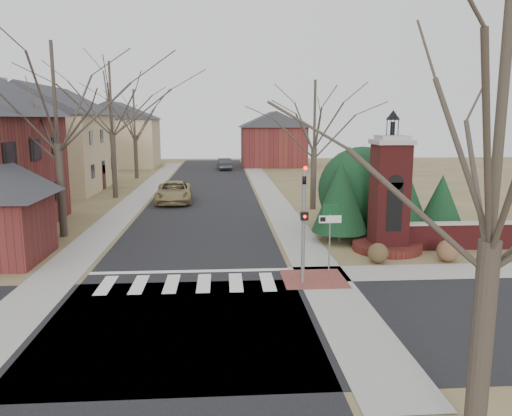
{
  "coord_description": "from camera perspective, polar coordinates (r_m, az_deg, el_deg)",
  "views": [
    {
      "loc": [
        1.33,
        -17.18,
        6.09
      ],
      "look_at": [
        2.92,
        6.0,
        1.92
      ],
      "focal_mm": 35.0,
      "sensor_mm": 36.0,
      "label": 1
    }
  ],
  "objects": [
    {
      "name": "traffic_signal_pole",
      "position": [
        18.33,
        5.48,
        -0.88
      ],
      "size": [
        0.28,
        0.41,
        4.5
      ],
      "color": "slate",
      "rests_on": "ground"
    },
    {
      "name": "evergreen_mid",
      "position": [
        27.21,
        15.83,
        2.43
      ],
      "size": [
        3.4,
        3.4,
        4.7
      ],
      "color": "#473D33",
      "rests_on": "ground"
    },
    {
      "name": "pickup_truck",
      "position": [
        37.13,
        -9.36,
        1.81
      ],
      "size": [
        2.8,
        5.63,
        1.53
      ],
      "primitive_type": "imported",
      "rotation": [
        0.0,
        0.0,
        0.05
      ],
      "color": "olive",
      "rests_on": "ground"
    },
    {
      "name": "main_street",
      "position": [
        39.67,
        -5.8,
        1.31
      ],
      "size": [
        8.0,
        70.0,
        0.01
      ],
      "primitive_type": "cube",
      "color": "black",
      "rests_on": "ground"
    },
    {
      "name": "sidewalk_left",
      "position": [
        40.18,
        -13.23,
        1.21
      ],
      "size": [
        2.0,
        60.0,
        0.02
      ],
      "primitive_type": "cube",
      "color": "gray",
      "rests_on": "ground"
    },
    {
      "name": "sidewalk_right_main",
      "position": [
        39.83,
        1.7,
        1.4
      ],
      "size": [
        2.0,
        60.0,
        0.02
      ],
      "primitive_type": "cube",
      "color": "gray",
      "rests_on": "ground"
    },
    {
      "name": "house_stucco_left",
      "position": [
        46.62,
        -22.68,
        7.57
      ],
      "size": [
        9.8,
        12.8,
        9.28
      ],
      "color": "tan",
      "rests_on": "ground"
    },
    {
      "name": "cross_street",
      "position": [
        15.48,
        -8.75,
        -13.08
      ],
      "size": [
        120.0,
        8.0,
        0.01
      ],
      "primitive_type": "cube",
      "color": "black",
      "rests_on": "ground"
    },
    {
      "name": "evergreen_mass",
      "position": [
        28.0,
        12.02,
        2.39
      ],
      "size": [
        4.8,
        4.8,
        4.8
      ],
      "primitive_type": "sphere",
      "color": "#103119",
      "rests_on": "ground"
    },
    {
      "name": "house_distant_left",
      "position": [
        66.55,
        -15.65,
        8.23
      ],
      "size": [
        10.8,
        8.8,
        8.53
      ],
      "color": "tan",
      "rests_on": "ground"
    },
    {
      "name": "house_distant_right",
      "position": [
        65.56,
        1.93,
        8.05
      ],
      "size": [
        8.8,
        8.8,
        7.3
      ],
      "color": "maroon",
      "rests_on": "ground"
    },
    {
      "name": "evergreen_near",
      "position": [
        25.17,
        9.62,
        1.38
      ],
      "size": [
        2.8,
        2.8,
        4.1
      ],
      "color": "#473D33",
      "rests_on": "ground"
    },
    {
      "name": "bare_tree_2",
      "position": [
        52.93,
        -13.78,
        10.91
      ],
      "size": [
        7.35,
        7.35,
        10.19
      ],
      "color": "#473D33",
      "rests_on": "ground"
    },
    {
      "name": "bare_tree_1",
      "position": [
        40.1,
        -16.31,
        12.56
      ],
      "size": [
        8.4,
        8.4,
        11.64
      ],
      "color": "#473D33",
      "rests_on": "ground"
    },
    {
      "name": "bare_tree_0",
      "position": [
        27.52,
        -22.11,
        12.81
      ],
      "size": [
        8.05,
        8.05,
        11.15
      ],
      "color": "#473D33",
      "rests_on": "ground"
    },
    {
      "name": "curb_apron",
      "position": [
        19.48,
        6.61,
        -8.07
      ],
      "size": [
        2.4,
        2.4,
        0.02
      ],
      "primitive_type": "cube",
      "color": "brown",
      "rests_on": "ground"
    },
    {
      "name": "evergreen_far",
      "position": [
        27.14,
        20.44,
        0.66
      ],
      "size": [
        2.4,
        2.4,
        3.3
      ],
      "color": "#473D33",
      "rests_on": "ground"
    },
    {
      "name": "brick_garden_wall",
      "position": [
        25.87,
        24.28,
        -2.84
      ],
      "size": [
        7.5,
        0.5,
        1.3
      ],
      "color": "#5B1A1A",
      "rests_on": "ground"
    },
    {
      "name": "sign_post",
      "position": [
        20.06,
        8.44,
        -1.84
      ],
      "size": [
        0.9,
        0.07,
        2.75
      ],
      "color": "slate",
      "rests_on": "ground"
    },
    {
      "name": "bare_tree_3",
      "position": [
        33.75,
        6.74,
        11.14
      ],
      "size": [
        7.0,
        7.0,
        9.7
      ],
      "color": "#473D33",
      "rests_on": "ground"
    },
    {
      "name": "dry_shrub_right",
      "position": [
        23.07,
        21.07,
        -4.6
      ],
      "size": [
        0.95,
        0.95,
        0.95
      ],
      "primitive_type": "sphere",
      "color": "brown",
      "rests_on": "ground"
    },
    {
      "name": "dry_shrub_left",
      "position": [
        21.97,
        13.77,
        -5.03
      ],
      "size": [
        0.87,
        0.87,
        0.87
      ],
      "primitive_type": "sphere",
      "color": "#4F3D24",
      "rests_on": "ground"
    },
    {
      "name": "bare_tree_4",
      "position": [
        9.42,
        26.31,
        10.76
      ],
      "size": [
        6.65,
        6.65,
        9.21
      ],
      "color": "#473D33",
      "rests_on": "ground"
    },
    {
      "name": "crosswalk_zone",
      "position": [
        19.02,
        -7.81,
        -8.55
      ],
      "size": [
        8.0,
        2.2,
        0.02
      ],
      "primitive_type": "cube",
      "color": "silver",
      "rests_on": "ground"
    },
    {
      "name": "distant_car",
      "position": [
        60.56,
        -3.67,
        5.06
      ],
      "size": [
        1.93,
        4.38,
        1.4
      ],
      "primitive_type": "imported",
      "rotation": [
        0.0,
        0.0,
        3.25
      ],
      "color": "#35383D",
      "rests_on": "ground"
    },
    {
      "name": "stop_bar",
      "position": [
        20.45,
        -7.53,
        -7.21
      ],
      "size": [
        8.0,
        0.35,
        0.02
      ],
      "primitive_type": "cube",
      "color": "silver",
      "rests_on": "ground"
    },
    {
      "name": "ground",
      "position": [
        18.27,
        -7.97,
        -9.38
      ],
      "size": [
        120.0,
        120.0,
        0.0
      ],
      "primitive_type": "plane",
      "color": "brown",
      "rests_on": "ground"
    },
    {
      "name": "brick_gate_monument",
      "position": [
        23.79,
        14.95,
        0.34
      ],
      "size": [
        3.2,
        3.2,
        6.47
      ],
      "color": "#5B1A1A",
      "rests_on": "ground"
    }
  ]
}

